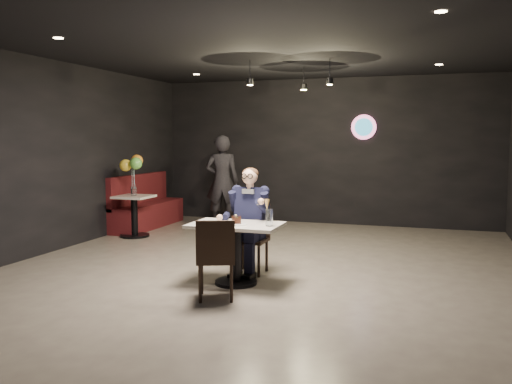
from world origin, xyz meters
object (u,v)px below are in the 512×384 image
(seated_man, at_px, (251,219))
(side_table, at_px, (134,216))
(chair_near, at_px, (216,258))
(main_table, at_px, (236,254))
(sundae_glass, at_px, (269,217))
(booth_bench, at_px, (147,201))
(balloon_vase, at_px, (134,191))
(passerby, at_px, (222,181))
(chair_far, at_px, (251,239))

(seated_man, distance_m, side_table, 3.42)
(chair_near, distance_m, side_table, 4.16)
(main_table, height_order, side_table, side_table)
(sundae_glass, bearing_deg, chair_near, -126.42)
(booth_bench, xyz_separation_m, balloon_vase, (0.30, -1.00, 0.30))
(booth_bench, bearing_deg, passerby, 20.64)
(chair_near, distance_m, sundae_glass, 0.84)
(seated_man, bearing_deg, passerby, 117.56)
(balloon_vase, height_order, passerby, passerby)
(chair_near, bearing_deg, side_table, 112.17)
(seated_man, xyz_separation_m, balloon_vase, (-2.86, 1.84, 0.11))
(chair_near, relative_size, side_table, 1.21)
(chair_far, distance_m, side_table, 3.40)
(balloon_vase, distance_m, passerby, 1.88)
(main_table, bearing_deg, side_table, 140.06)
(main_table, xyz_separation_m, sundae_glass, (0.44, -0.04, 0.48))
(seated_man, relative_size, sundae_glass, 7.16)
(chair_near, bearing_deg, seated_man, 68.81)
(booth_bench, bearing_deg, chair_far, -41.99)
(chair_far, height_order, balloon_vase, chair_far)
(chair_far, distance_m, booth_bench, 4.25)
(main_table, height_order, sundae_glass, sundae_glass)
(sundae_glass, bearing_deg, main_table, 174.79)
(sundae_glass, height_order, passerby, passerby)
(chair_far, bearing_deg, sundae_glass, -53.38)
(seated_man, distance_m, sundae_glass, 0.75)
(balloon_vase, bearing_deg, side_table, 90.00)
(sundae_glass, relative_size, booth_bench, 0.09)
(seated_man, relative_size, passerby, 0.78)
(chair_far, height_order, side_table, chair_far)
(side_table, xyz_separation_m, balloon_vase, (0.00, -0.00, 0.45))
(main_table, bearing_deg, passerby, 114.16)
(seated_man, relative_size, booth_bench, 0.68)
(main_table, xyz_separation_m, seated_man, (-0.00, 0.55, 0.34))
(booth_bench, distance_m, side_table, 1.05)
(main_table, distance_m, seated_man, 0.65)
(main_table, relative_size, side_table, 1.45)
(side_table, bearing_deg, balloon_vase, -90.00)
(side_table, bearing_deg, chair_near, -46.64)
(chair_far, bearing_deg, balloon_vase, 147.19)
(chair_near, distance_m, seated_man, 1.21)
(chair_far, bearing_deg, seated_man, -153.43)
(main_table, bearing_deg, sundae_glass, -5.21)
(chair_near, xyz_separation_m, balloon_vase, (-2.86, 3.03, 0.37))
(booth_bench, height_order, balloon_vase, booth_bench)
(passerby, bearing_deg, sundae_glass, 104.43)
(seated_man, height_order, sundae_glass, seated_man)
(booth_bench, xyz_separation_m, passerby, (1.40, 0.53, 0.39))
(chair_far, height_order, seated_man, seated_man)
(chair_near, distance_m, balloon_vase, 4.18)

